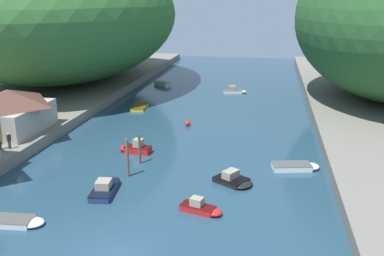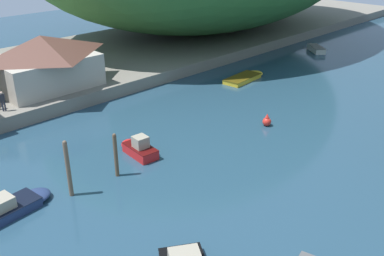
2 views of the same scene
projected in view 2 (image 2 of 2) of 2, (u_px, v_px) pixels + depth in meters
water_surface at (281, 127)px, 35.19m from camera, size 130.00×130.00×0.00m
left_bank at (100, 59)px, 51.56m from camera, size 22.00×120.00×1.25m
boathouse_shed at (43, 61)px, 39.57m from camera, size 7.39×9.50×4.83m
boat_far_upstream at (138, 148)px, 30.77m from camera, size 3.56×1.65×1.53m
boat_red_skiff at (315, 48)px, 57.41m from camera, size 4.09×3.64×0.72m
boat_white_cruiser at (11, 206)px, 24.37m from camera, size 2.20×5.10×1.25m
boat_moored_right at (246, 77)px, 46.42m from camera, size 2.43×5.97×0.47m
mooring_post_second at (68, 169)px, 25.32m from camera, size 0.27×0.27×3.73m
mooring_post_middle at (116, 155)px, 27.53m from camera, size 0.26×0.26×3.08m
channel_buoy_near at (267, 121)px, 35.24m from camera, size 0.72×0.72×1.08m
person_by_boathouse at (3, 100)px, 34.61m from camera, size 0.34×0.43×1.69m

